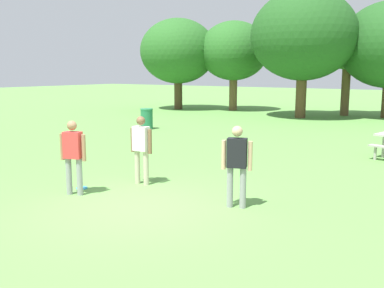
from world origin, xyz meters
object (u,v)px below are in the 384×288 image
at_px(person_thrower, 237,161).
at_px(tree_broad_center, 234,51).
at_px(tree_far_right, 303,36).
at_px(tree_slender_mid, 348,44).
at_px(person_catcher, 73,153).
at_px(trash_can_further_along, 147,119).
at_px(person_bystander, 141,146).
at_px(frisbee, 82,188).
at_px(tree_tall_left, 178,51).

bearing_deg(person_thrower, tree_broad_center, 119.31).
height_order(tree_far_right, tree_slender_mid, tree_far_right).
relative_size(person_thrower, person_catcher, 1.00).
xyz_separation_m(person_catcher, trash_can_further_along, (-5.79, 9.25, -0.46)).
distance_m(trash_can_further_along, tree_far_right, 10.62).
height_order(person_bystander, tree_broad_center, tree_broad_center).
bearing_deg(person_bystander, frisbee, -128.85).
distance_m(frisbee, tree_far_right, 18.33).
distance_m(person_bystander, trash_can_further_along, 10.04).
bearing_deg(tree_tall_left, person_catcher, -59.79).
bearing_deg(frisbee, tree_slender_mid, 89.10).
distance_m(trash_can_further_along, tree_slender_mid, 13.60).
distance_m(tree_tall_left, tree_far_right, 9.27).
bearing_deg(tree_far_right, tree_tall_left, 176.20).
bearing_deg(tree_broad_center, person_catcher, -70.16).
bearing_deg(tree_tall_left, tree_far_right, -3.80).
bearing_deg(person_catcher, trash_can_further_along, 122.02).
relative_size(person_bystander, frisbee, 6.43).
bearing_deg(tree_far_right, trash_can_further_along, -114.89).
bearing_deg(trash_can_further_along, tree_far_right, 65.11).
bearing_deg(tree_slender_mid, frisbee, -90.90).
xyz_separation_m(person_thrower, tree_slender_mid, (-3.31, 19.73, 3.31)).
height_order(person_bystander, tree_slender_mid, tree_slender_mid).
relative_size(person_catcher, tree_slender_mid, 0.28).
xyz_separation_m(trash_can_further_along, tree_tall_left, (-5.12, 9.47, 3.54)).
xyz_separation_m(person_thrower, tree_tall_left, (-14.27, 17.52, 3.08)).
height_order(person_catcher, person_bystander, same).
distance_m(person_thrower, tree_broad_center, 21.94).
bearing_deg(tree_far_right, tree_slender_mid, 58.54).
bearing_deg(tree_tall_left, person_thrower, -50.84).
xyz_separation_m(person_thrower, tree_far_right, (-5.04, 16.90, 3.70)).
bearing_deg(tree_far_right, person_bystander, -82.13).
height_order(person_thrower, tree_broad_center, tree_broad_center).
relative_size(frisbee, trash_can_further_along, 0.27).
height_order(frisbee, tree_far_right, tree_far_right).
xyz_separation_m(person_thrower, person_bystander, (-2.75, 0.32, 0.00)).
bearing_deg(person_thrower, person_catcher, -160.22).
xyz_separation_m(person_thrower, person_catcher, (-3.36, -1.21, 0.00)).
bearing_deg(trash_can_further_along, tree_tall_left, 118.38).
xyz_separation_m(frisbee, tree_tall_left, (-10.63, 18.29, 4.01)).
distance_m(person_catcher, trash_can_further_along, 10.92).
xyz_separation_m(frisbee, tree_broad_center, (-7.01, 19.73, 3.99)).
bearing_deg(person_bystander, tree_far_right, 97.87).
bearing_deg(tree_broad_center, tree_far_right, -20.06).
bearing_deg(person_bystander, tree_broad_center, 112.95).
bearing_deg(tree_slender_mid, person_thrower, -80.48).
distance_m(person_thrower, tree_tall_left, 22.80).
distance_m(person_thrower, tree_far_right, 18.02).
xyz_separation_m(person_catcher, tree_broad_center, (-7.27, 20.16, 3.06)).
bearing_deg(tree_far_right, person_catcher, -84.71).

